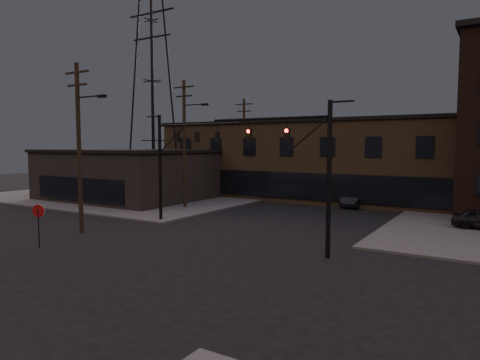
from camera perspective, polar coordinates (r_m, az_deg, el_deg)
name	(u,v)px	position (r m, az deg, el deg)	size (l,w,h in m)	color
ground	(172,260)	(22.11, -9.00, -10.49)	(140.00, 140.00, 0.00)	black
sidewalk_nw	(153,192)	(52.73, -11.59, -1.59)	(30.00, 30.00, 0.15)	#474744
building_row	(347,162)	(46.34, 14.11, 2.37)	(40.00, 12.00, 8.00)	brown
building_left	(127,176)	(46.87, -14.88, 0.54)	(16.00, 12.00, 5.00)	black
traffic_signal_near	(308,161)	(22.38, 9.06, 2.50)	(7.12, 0.24, 8.00)	black
traffic_signal_far	(173,155)	(31.80, -8.92, 3.28)	(7.12, 0.24, 8.00)	black
stop_sign	(38,215)	(26.42, -25.29, -4.30)	(0.72, 0.33, 2.48)	black
utility_pole_near	(80,143)	(29.60, -20.61, 4.59)	(3.70, 0.28, 11.00)	black
utility_pole_mid	(185,141)	(38.78, -7.35, 5.19)	(3.70, 0.28, 11.50)	black
utility_pole_far	(244,145)	(49.24, 0.53, 4.72)	(2.20, 0.28, 11.00)	black
transmission_tower	(152,81)	(47.25, -11.62, 12.80)	(7.00, 7.00, 25.00)	black
car_crossing	(354,199)	(41.44, 14.99, -2.41)	(1.60, 4.60, 1.51)	black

